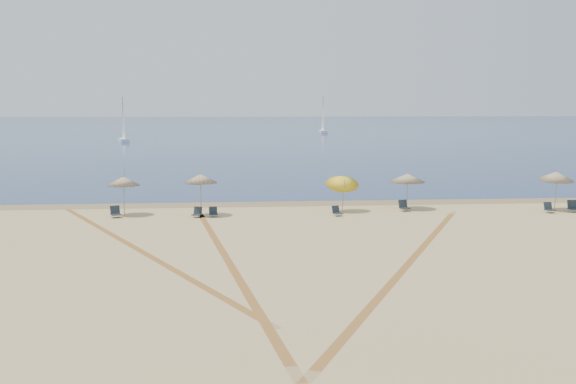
{
  "coord_description": "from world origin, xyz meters",
  "views": [
    {
      "loc": [
        -3.81,
        -21.94,
        6.64
      ],
      "look_at": [
        0.0,
        20.0,
        1.3
      ],
      "focal_mm": 42.14,
      "sensor_mm": 36.0,
      "label": 1
    }
  ],
  "objects_px": {
    "chair_4": "(213,212)",
    "chair_7": "(549,208)",
    "umbrella_1": "(123,181)",
    "umbrella_2": "(201,178)",
    "chair_2": "(116,212)",
    "sailboat_0": "(323,122)",
    "umbrella_5": "(556,176)",
    "chair_3": "(197,213)",
    "chair_8": "(573,207)",
    "chair_5": "(337,211)",
    "umbrella_3": "(343,180)",
    "sailboat_1": "(123,128)",
    "chair_6": "(404,206)",
    "umbrella_4": "(407,178)"
  },
  "relations": [
    {
      "from": "umbrella_4",
      "to": "sailboat_1",
      "type": "xyz_separation_m",
      "value": [
        -31.09,
        87.65,
        0.52
      ]
    },
    {
      "from": "umbrella_2",
      "to": "umbrella_5",
      "type": "relative_size",
      "value": 1.01
    },
    {
      "from": "chair_4",
      "to": "chair_7",
      "type": "bearing_deg",
      "value": -6.8
    },
    {
      "from": "umbrella_1",
      "to": "umbrella_2",
      "type": "bearing_deg",
      "value": -6.78
    },
    {
      "from": "umbrella_3",
      "to": "umbrella_5",
      "type": "relative_size",
      "value": 1.03
    },
    {
      "from": "chair_3",
      "to": "chair_6",
      "type": "height_order",
      "value": "chair_6"
    },
    {
      "from": "chair_3",
      "to": "chair_8",
      "type": "distance_m",
      "value": 23.66
    },
    {
      "from": "umbrella_3",
      "to": "umbrella_4",
      "type": "distance_m",
      "value": 4.47
    },
    {
      "from": "chair_5",
      "to": "sailboat_0",
      "type": "distance_m",
      "value": 129.81
    },
    {
      "from": "chair_2",
      "to": "chair_3",
      "type": "distance_m",
      "value": 4.92
    },
    {
      "from": "sailboat_1",
      "to": "umbrella_1",
      "type": "bearing_deg",
      "value": -96.71
    },
    {
      "from": "umbrella_3",
      "to": "umbrella_4",
      "type": "height_order",
      "value": "umbrella_3"
    },
    {
      "from": "umbrella_1",
      "to": "chair_6",
      "type": "relative_size",
      "value": 3.05
    },
    {
      "from": "umbrella_3",
      "to": "chair_6",
      "type": "bearing_deg",
      "value": -0.87
    },
    {
      "from": "umbrella_3",
      "to": "sailboat_1",
      "type": "distance_m",
      "value": 92.38
    },
    {
      "from": "umbrella_2",
      "to": "sailboat_0",
      "type": "height_order",
      "value": "sailboat_0"
    },
    {
      "from": "umbrella_2",
      "to": "chair_5",
      "type": "xyz_separation_m",
      "value": [
        8.28,
        -0.9,
        -2.01
      ]
    },
    {
      "from": "umbrella_3",
      "to": "sailboat_0",
      "type": "xyz_separation_m",
      "value": [
        16.86,
        127.03,
        0.8
      ]
    },
    {
      "from": "chair_6",
      "to": "sailboat_0",
      "type": "bearing_deg",
      "value": 69.5
    },
    {
      "from": "chair_4",
      "to": "umbrella_2",
      "type": "bearing_deg",
      "value": 137.06
    },
    {
      "from": "sailboat_1",
      "to": "umbrella_3",
      "type": "bearing_deg",
      "value": -88.32
    },
    {
      "from": "chair_2",
      "to": "chair_7",
      "type": "bearing_deg",
      "value": -22.08
    },
    {
      "from": "chair_2",
      "to": "chair_6",
      "type": "xyz_separation_m",
      "value": [
        17.99,
        0.89,
        0.0
      ]
    },
    {
      "from": "umbrella_3",
      "to": "sailboat_1",
      "type": "bearing_deg",
      "value": 106.8
    },
    {
      "from": "sailboat_0",
      "to": "chair_2",
      "type": "bearing_deg",
      "value": -103.0
    },
    {
      "from": "sailboat_1",
      "to": "chair_8",
      "type": "bearing_deg",
      "value": -80.47
    },
    {
      "from": "umbrella_2",
      "to": "sailboat_0",
      "type": "bearing_deg",
      "value": 78.6
    },
    {
      "from": "umbrella_2",
      "to": "chair_7",
      "type": "height_order",
      "value": "umbrella_2"
    },
    {
      "from": "umbrella_1",
      "to": "chair_5",
      "type": "relative_size",
      "value": 3.31
    },
    {
      "from": "chair_4",
      "to": "umbrella_4",
      "type": "bearing_deg",
      "value": 3.29
    },
    {
      "from": "umbrella_1",
      "to": "chair_7",
      "type": "height_order",
      "value": "umbrella_1"
    },
    {
      "from": "umbrella_4",
      "to": "chair_3",
      "type": "bearing_deg",
      "value": -171.1
    },
    {
      "from": "umbrella_4",
      "to": "chair_6",
      "type": "xyz_separation_m",
      "value": [
        -0.41,
        -0.85,
        -1.73
      ]
    },
    {
      "from": "chair_4",
      "to": "umbrella_1",
      "type": "bearing_deg",
      "value": 162.39
    },
    {
      "from": "chair_7",
      "to": "sailboat_1",
      "type": "relative_size",
      "value": 0.08
    },
    {
      "from": "chair_3",
      "to": "sailboat_0",
      "type": "bearing_deg",
      "value": 95.66
    },
    {
      "from": "umbrella_2",
      "to": "umbrella_5",
      "type": "xyz_separation_m",
      "value": [
        22.62,
        0.01,
        -0.06
      ]
    },
    {
      "from": "chair_2",
      "to": "chair_4",
      "type": "xyz_separation_m",
      "value": [
        5.87,
        -0.29,
        -0.04
      ]
    },
    {
      "from": "chair_5",
      "to": "chair_8",
      "type": "height_order",
      "value": "chair_8"
    },
    {
      "from": "chair_2",
      "to": "sailboat_0",
      "type": "height_order",
      "value": "sailboat_0"
    },
    {
      "from": "umbrella_4",
      "to": "chair_4",
      "type": "relative_size",
      "value": 3.78
    },
    {
      "from": "umbrella_4",
      "to": "chair_7",
      "type": "relative_size",
      "value": 3.43
    },
    {
      "from": "umbrella_2",
      "to": "chair_3",
      "type": "relative_size",
      "value": 3.63
    },
    {
      "from": "umbrella_2",
      "to": "chair_6",
      "type": "relative_size",
      "value": 3.26
    },
    {
      "from": "chair_7",
      "to": "chair_3",
      "type": "bearing_deg",
      "value": 172.35
    },
    {
      "from": "umbrella_1",
      "to": "chair_3",
      "type": "relative_size",
      "value": 3.39
    },
    {
      "from": "chair_3",
      "to": "sailboat_1",
      "type": "relative_size",
      "value": 0.09
    },
    {
      "from": "chair_2",
      "to": "sailboat_0",
      "type": "distance_m",
      "value": 131.67
    },
    {
      "from": "umbrella_2",
      "to": "chair_7",
      "type": "bearing_deg",
      "value": -2.33
    },
    {
      "from": "umbrella_2",
      "to": "chair_8",
      "type": "xyz_separation_m",
      "value": [
        23.45,
        -0.78,
        -1.95
      ]
    }
  ]
}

